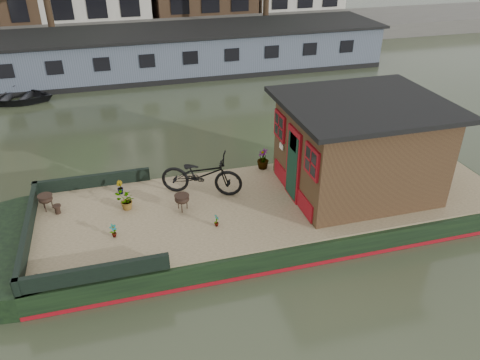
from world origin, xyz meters
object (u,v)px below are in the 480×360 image
object	(u,v)px
cabin	(359,146)
potted_plant_a	(114,231)
dinghy	(11,93)
brazier_rear	(46,202)
brazier_front	(182,202)
bicycle	(201,174)

from	to	relation	value
cabin	potted_plant_a	world-z (taller)	cabin
cabin	dinghy	distance (m)	15.37
cabin	brazier_rear	distance (m)	7.93
dinghy	brazier_rear	bearing A→B (deg)	-152.29
brazier_front	dinghy	xyz separation A→B (m)	(-5.52, 11.34, -0.49)
brazier_front	brazier_rear	bearing A→B (deg)	164.06
bicycle	brazier_rear	world-z (taller)	bicycle
bicycle	dinghy	bearing A→B (deg)	53.01
cabin	potted_plant_a	xyz separation A→B (m)	(-6.25, -0.54, -1.06)
cabin	brazier_rear	xyz separation A→B (m)	(-7.79, 1.07, -1.02)
potted_plant_a	brazier_front	bearing A→B (deg)	22.63
potted_plant_a	brazier_rear	xyz separation A→B (m)	(-1.54, 1.62, 0.03)
bicycle	brazier_rear	xyz separation A→B (m)	(-3.84, 0.26, -0.35)
potted_plant_a	dinghy	distance (m)	12.65
brazier_rear	cabin	bearing A→B (deg)	-7.85
cabin	brazier_front	xyz separation A→B (m)	(-4.57, 0.16, -1.02)
bicycle	brazier_front	size ratio (longest dim) A/B	5.04
dinghy	bicycle	bearing A→B (deg)	-134.85
brazier_front	dinghy	bearing A→B (deg)	115.94
cabin	brazier_rear	bearing A→B (deg)	172.15
potted_plant_a	brazier_front	world-z (taller)	brazier_front
bicycle	brazier_rear	size ratio (longest dim) A/B	5.21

